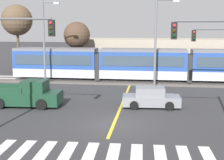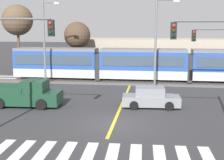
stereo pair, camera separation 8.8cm
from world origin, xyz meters
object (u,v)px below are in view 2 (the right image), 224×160
(bare_tree_far_west, at_px, (17,20))
(bare_tree_west, at_px, (77,35))
(street_lamp_west, at_px, (46,38))
(street_lamp_centre, at_px, (158,38))
(traffic_light_near_right, at_px, (217,57))
(pickup_truck, at_px, (26,95))
(sedan_crossing, at_px, (151,98))
(traffic_light_near_left, at_px, (12,53))
(light_rail_tram, at_px, (143,64))

(bare_tree_far_west, bearing_deg, bare_tree_west, -9.42)
(street_lamp_west, height_order, street_lamp_centre, street_lamp_centre)
(street_lamp_west, xyz_separation_m, street_lamp_centre, (11.12, -0.76, 0.06))
(traffic_light_near_right, xyz_separation_m, bare_tree_far_west, (-20.67, 21.46, 2.35))
(pickup_truck, xyz_separation_m, bare_tree_west, (0.17, 15.28, 4.02))
(traffic_light_near_right, xyz_separation_m, bare_tree_west, (-12.56, 20.12, 0.52))
(pickup_truck, relative_size, street_lamp_centre, 0.65)
(street_lamp_centre, xyz_separation_m, bare_tree_far_west, (-17.68, 8.89, 1.88))
(pickup_truck, bearing_deg, sedan_crossing, 5.68)
(traffic_light_near_right, bearing_deg, sedan_crossing, 121.06)
(street_lamp_centre, height_order, bare_tree_west, street_lamp_centre)
(traffic_light_near_right, height_order, street_lamp_centre, street_lamp_centre)
(pickup_truck, height_order, traffic_light_near_left, traffic_light_near_left)
(sedan_crossing, relative_size, bare_tree_west, 0.66)
(sedan_crossing, relative_size, traffic_light_near_left, 0.64)
(light_rail_tram, distance_m, bare_tree_west, 9.51)
(street_lamp_centre, relative_size, bare_tree_west, 1.31)
(traffic_light_near_left, xyz_separation_m, traffic_light_near_right, (11.25, 0.25, -0.09))
(sedan_crossing, distance_m, traffic_light_near_right, 7.65)
(traffic_light_near_left, height_order, street_lamp_centre, street_lamp_centre)
(pickup_truck, relative_size, bare_tree_west, 0.84)
(traffic_light_near_left, distance_m, bare_tree_far_west, 23.78)
(traffic_light_near_right, bearing_deg, bare_tree_west, 121.99)
(traffic_light_near_right, height_order, bare_tree_west, traffic_light_near_right)
(traffic_light_near_left, distance_m, traffic_light_near_right, 11.25)
(pickup_truck, distance_m, bare_tree_far_west, 19.33)
(pickup_truck, bearing_deg, bare_tree_far_west, 115.54)
(sedan_crossing, distance_m, street_lamp_centre, 7.98)
(light_rail_tram, height_order, bare_tree_far_west, bare_tree_far_west)
(traffic_light_near_left, relative_size, traffic_light_near_right, 1.03)
(sedan_crossing, height_order, traffic_light_near_left, traffic_light_near_left)
(traffic_light_near_left, bearing_deg, bare_tree_far_west, 113.47)
(sedan_crossing, height_order, street_lamp_west, street_lamp_west)
(traffic_light_near_right, distance_m, street_lamp_centre, 12.94)
(street_lamp_west, height_order, bare_tree_far_west, bare_tree_far_west)
(light_rail_tram, bearing_deg, traffic_light_near_left, -112.66)
(bare_tree_west, bearing_deg, street_lamp_centre, -38.25)
(street_lamp_centre, bearing_deg, pickup_truck, -141.52)
(pickup_truck, distance_m, street_lamp_centre, 13.05)
(light_rail_tram, distance_m, street_lamp_centre, 4.68)
(sedan_crossing, bearing_deg, traffic_light_near_left, -142.30)
(sedan_crossing, height_order, street_lamp_centre, street_lamp_centre)
(bare_tree_far_west, xyz_separation_m, bare_tree_west, (8.11, -1.35, -1.83))
(street_lamp_centre, height_order, bare_tree_far_west, bare_tree_far_west)
(traffic_light_near_right, bearing_deg, traffic_light_near_left, -178.72)
(light_rail_tram, relative_size, bare_tree_west, 4.31)
(traffic_light_near_left, xyz_separation_m, bare_tree_far_west, (-9.43, 21.71, 2.26))
(light_rail_tram, bearing_deg, traffic_light_near_right, -74.57)
(light_rail_tram, xyz_separation_m, street_lamp_centre, (1.44, -3.49, 2.77))
(pickup_truck, xyz_separation_m, traffic_light_near_right, (12.73, -4.84, 3.50))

